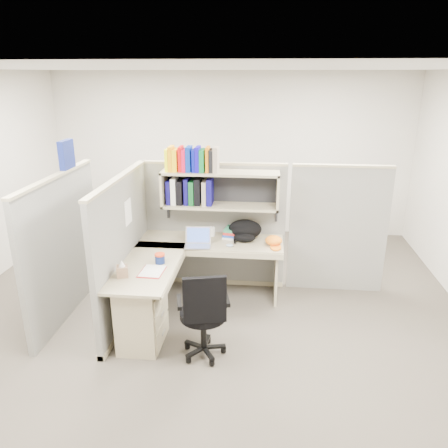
# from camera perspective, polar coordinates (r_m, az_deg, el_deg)

# --- Properties ---
(ground) EXTENTS (6.00, 6.00, 0.00)m
(ground) POSITION_cam_1_polar(r_m,az_deg,el_deg) (5.12, -2.48, -12.15)
(ground) COLOR #322E27
(ground) RESTS_ON ground
(room_shell) EXTENTS (6.00, 6.00, 6.00)m
(room_shell) POSITION_cam_1_polar(r_m,az_deg,el_deg) (4.50, -2.77, 5.77)
(room_shell) COLOR beige
(room_shell) RESTS_ON ground
(cubicle) EXTENTS (3.79, 1.84, 1.95)m
(cubicle) POSITION_cam_1_polar(r_m,az_deg,el_deg) (5.19, -5.91, -0.66)
(cubicle) COLOR slate
(cubicle) RESTS_ON ground
(desk) EXTENTS (1.74, 1.75, 0.73)m
(desk) POSITION_cam_1_polar(r_m,az_deg,el_deg) (4.73, -8.01, -9.03)
(desk) COLOR gray
(desk) RESTS_ON ground
(laptop) EXTENTS (0.33, 0.33, 0.22)m
(laptop) POSITION_cam_1_polar(r_m,az_deg,el_deg) (5.09, -3.47, -1.83)
(laptop) COLOR #B0AFB4
(laptop) RESTS_ON desk
(backpack) EXTENTS (0.45, 0.37, 0.24)m
(backpack) POSITION_cam_1_polar(r_m,az_deg,el_deg) (5.29, 2.74, -0.86)
(backpack) COLOR black
(backpack) RESTS_ON desk
(orange_cap) EXTENTS (0.25, 0.27, 0.11)m
(orange_cap) POSITION_cam_1_polar(r_m,az_deg,el_deg) (5.19, 6.51, -2.14)
(orange_cap) COLOR orange
(orange_cap) RESTS_ON desk
(snack_canister) EXTENTS (0.11, 0.11, 0.11)m
(snack_canister) POSITION_cam_1_polar(r_m,az_deg,el_deg) (4.72, -8.37, -4.45)
(snack_canister) COLOR #0D1C50
(snack_canister) RESTS_ON desk
(tissue_box) EXTENTS (0.14, 0.14, 0.18)m
(tissue_box) POSITION_cam_1_polar(r_m,az_deg,el_deg) (4.48, -13.17, -5.67)
(tissue_box) COLOR #937053
(tissue_box) RESTS_ON desk
(mouse) EXTENTS (0.09, 0.07, 0.03)m
(mouse) POSITION_cam_1_polar(r_m,az_deg,el_deg) (5.12, 0.74, -2.80)
(mouse) COLOR #87A0BF
(mouse) RESTS_ON desk
(paper_cup) EXTENTS (0.08, 0.08, 0.11)m
(paper_cup) POSITION_cam_1_polar(r_m,az_deg,el_deg) (5.44, -1.64, -1.01)
(paper_cup) COLOR white
(paper_cup) RESTS_ON desk
(book_stack) EXTENTS (0.22, 0.27, 0.12)m
(book_stack) POSITION_cam_1_polar(r_m,az_deg,el_deg) (5.40, 0.99, -1.10)
(book_stack) COLOR gray
(book_stack) RESTS_ON desk
(loose_paper) EXTENTS (0.23, 0.30, 0.00)m
(loose_paper) POSITION_cam_1_polar(r_m,az_deg,el_deg) (4.57, -9.34, -6.06)
(loose_paper) COLOR white
(loose_paper) RESTS_ON desk
(task_chair) EXTENTS (0.54, 0.50, 0.95)m
(task_chair) POSITION_cam_1_polar(r_m,az_deg,el_deg) (4.32, -2.66, -13.37)
(task_chair) COLOR black
(task_chair) RESTS_ON ground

